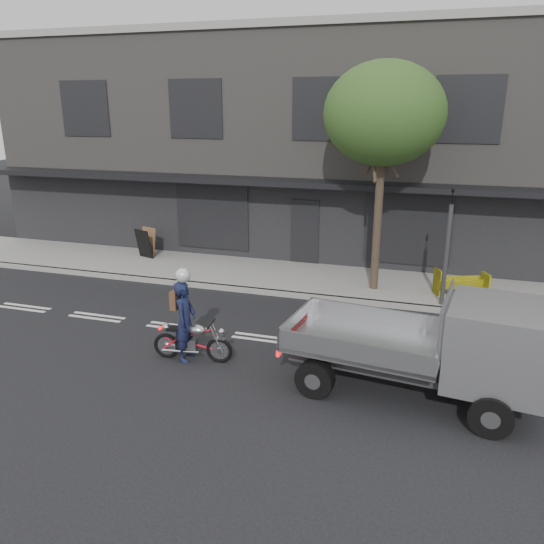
{
  "coord_description": "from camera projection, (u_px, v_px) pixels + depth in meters",
  "views": [
    {
      "loc": [
        3.69,
        -11.45,
        5.54
      ],
      "look_at": [
        0.06,
        0.5,
        1.59
      ],
      "focal_mm": 35.0,
      "sensor_mm": 36.0,
      "label": 1
    }
  ],
  "objects": [
    {
      "name": "traffic_light_pole",
      "position": [
        447.0,
        253.0,
        14.53
      ],
      "size": [
        0.12,
        0.12,
        3.5
      ],
      "color": "#2D2D30",
      "rests_on": "ground"
    },
    {
      "name": "building_main",
      "position": [
        346.0,
        143.0,
        22.24
      ],
      "size": [
        26.0,
        10.0,
        8.0
      ],
      "primitive_type": "cube",
      "color": "slate",
      "rests_on": "ground"
    },
    {
      "name": "motorcycle",
      "position": [
        192.0,
        340.0,
        11.92
      ],
      "size": [
        1.86,
        0.54,
        0.96
      ],
      "rotation": [
        0.0,
        0.0,
        0.1
      ],
      "color": "black",
      "rests_on": "ground"
    },
    {
      "name": "construction_barrier",
      "position": [
        461.0,
        285.0,
        15.33
      ],
      "size": [
        1.54,
        1.1,
        0.8
      ],
      "primitive_type": null,
      "rotation": [
        0.0,
        0.0,
        0.42
      ],
      "color": "#FFF30D",
      "rests_on": "sidewalk"
    },
    {
      "name": "street_tree",
      "position": [
        384.0,
        115.0,
        14.77
      ],
      "size": [
        3.4,
        3.4,
        6.74
      ],
      "color": "#382B21",
      "rests_on": "ground"
    },
    {
      "name": "sidewalk",
      "position": [
        308.0,
        279.0,
        17.4
      ],
      "size": [
        32.0,
        3.2,
        0.15
      ],
      "primitive_type": "cube",
      "color": "gray",
      "rests_on": "ground"
    },
    {
      "name": "rider",
      "position": [
        185.0,
        321.0,
        11.83
      ],
      "size": [
        0.51,
        0.72,
        1.85
      ],
      "primitive_type": "imported",
      "rotation": [
        0.0,
        0.0,
        1.67
      ],
      "color": "#141A39",
      "rests_on": "ground"
    },
    {
      "name": "kerb",
      "position": [
        295.0,
        295.0,
        15.94
      ],
      "size": [
        32.0,
        0.2,
        0.15
      ],
      "primitive_type": "cube",
      "color": "gray",
      "rests_on": "ground"
    },
    {
      "name": "sandwich_board",
      "position": [
        144.0,
        244.0,
        19.36
      ],
      "size": [
        0.78,
        0.64,
        1.07
      ],
      "primitive_type": null,
      "rotation": [
        0.0,
        0.0,
        -0.32
      ],
      "color": "black",
      "rests_on": "sidewalk"
    },
    {
      "name": "flatbed_ute",
      "position": [
        470.0,
        345.0,
        9.86
      ],
      "size": [
        5.0,
        2.51,
        2.23
      ],
      "rotation": [
        0.0,
        0.0,
        -0.12
      ],
      "color": "black",
      "rests_on": "ground"
    },
    {
      "name": "ground",
      "position": [
        264.0,
        339.0,
        13.14
      ],
      "size": [
        80.0,
        80.0,
        0.0
      ],
      "primitive_type": "plane",
      "color": "black",
      "rests_on": "ground"
    }
  ]
}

